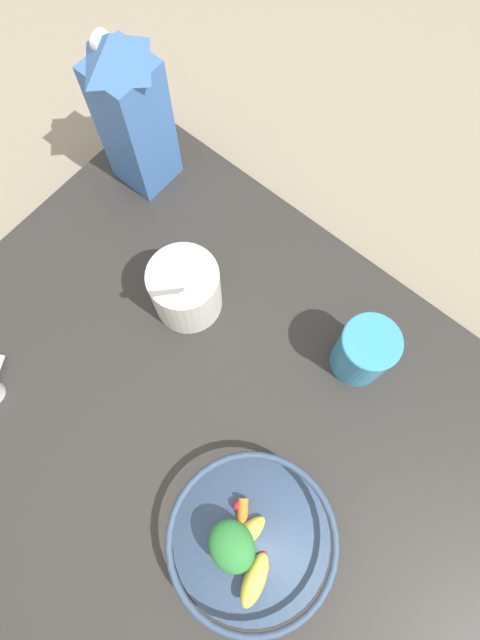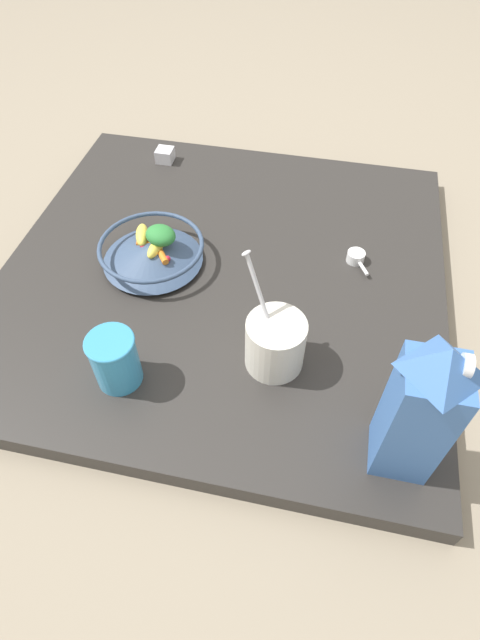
# 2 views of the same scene
# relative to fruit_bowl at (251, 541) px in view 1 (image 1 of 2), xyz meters

# --- Properties ---
(ground_plane) EXTENTS (6.00, 6.00, 0.00)m
(ground_plane) POSITION_rel_fruit_bowl_xyz_m (0.01, -0.16, -0.08)
(ground_plane) COLOR gray
(countertop) EXTENTS (0.98, 0.98, 0.05)m
(countertop) POSITION_rel_fruit_bowl_xyz_m (0.01, -0.16, -0.06)
(countertop) COLOR #2D2B28
(countertop) RESTS_ON ground_plane
(fruit_bowl) EXTENTS (0.24, 0.24, 0.08)m
(fruit_bowl) POSITION_rel_fruit_bowl_xyz_m (0.00, 0.00, 0.00)
(fruit_bowl) COLOR #384C6B
(fruit_bowl) RESTS_ON countertop
(milk_carton) EXTENTS (0.09, 0.09, 0.30)m
(milk_carton) POSITION_rel_fruit_bowl_xyz_m (-0.36, -0.55, 0.11)
(milk_carton) COLOR #3D6BB2
(milk_carton) RESTS_ON countertop
(yogurt_tub) EXTENTS (0.11, 0.13, 0.23)m
(yogurt_tub) POSITION_rel_fruit_bowl_xyz_m (-0.22, -0.31, 0.03)
(yogurt_tub) COLOR silver
(yogurt_tub) RESTS_ON countertop
(drinking_cup) EXTENTS (0.09, 0.09, 0.11)m
(drinking_cup) POSITION_rel_fruit_bowl_xyz_m (-0.31, -0.04, 0.02)
(drinking_cup) COLOR #3893C6
(drinking_cup) RESTS_ON countertop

